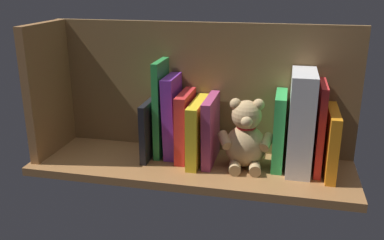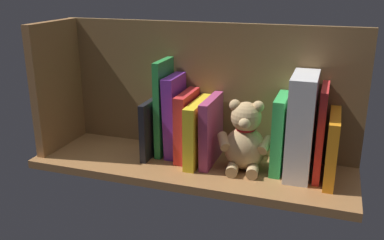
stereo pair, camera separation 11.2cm
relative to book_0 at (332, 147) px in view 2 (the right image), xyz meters
The scene contains 14 objects.
ground_plane 37.12cm from the book_0, ahead, with size 86.80×27.36×2.20cm, color #9E6B3D.
shelf_back_panel 38.40cm from the book_0, 15.03° to the right, with size 86.80×1.50×36.67cm, color brown.
shelf_side_divider 77.88cm from the book_0, ahead, with size 2.40×21.36×36.67cm, color #9E6B3D.
book_0 is the anchor object (origin of this frame).
book_1 4.61cm from the book_0, 26.59° to the right, with size 1.73×13.97×23.26cm, color red.
dictionary_thick_white 9.03cm from the book_0, ahead, with size 6.15×15.51×26.04cm, color silver.
book_2 13.29cm from the book_0, ahead, with size 2.83×13.28×19.88cm, color green.
teddy_bear 21.55cm from the book_0, ahead, with size 15.12×12.79×18.75cm.
book_3 31.17cm from the book_0, ahead, with size 2.43×15.58×18.03cm, color #B23F72.
book_4 34.70cm from the book_0, ahead, with size 2.98×16.95×16.98cm, color yellow.
book_5 38.55cm from the book_0, ahead, with size 2.95×13.82×18.69cm, color red.
book_6 42.58cm from the book_0, ahead, with size 3.13×11.51×22.76cm, color purple.
book_7 46.05cm from the book_0, ahead, with size 1.80×11.47×26.94cm, color green.
book_8 48.28cm from the book_0, ahead, with size 1.69×15.42×16.21cm, color black.
Camera 2 is at (-34.40, 101.01, 48.02)cm, focal length 39.74 mm.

